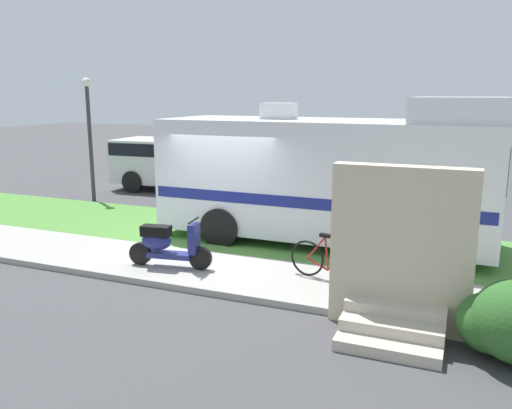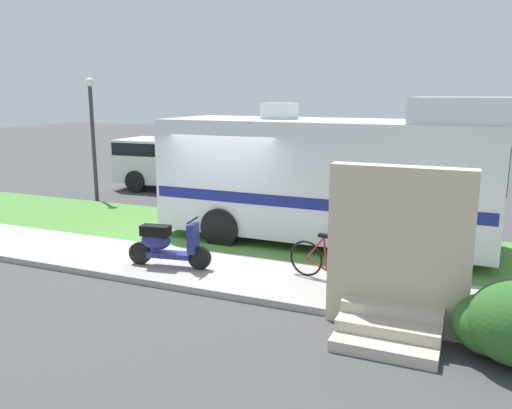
{
  "view_description": "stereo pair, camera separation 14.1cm",
  "coord_description": "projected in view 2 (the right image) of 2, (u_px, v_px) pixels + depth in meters",
  "views": [
    {
      "loc": [
        4.99,
        -9.63,
        3.38
      ],
      "look_at": [
        0.89,
        0.3,
        1.1
      ],
      "focal_mm": 36.7,
      "sensor_mm": 36.0,
      "label": 1
    },
    {
      "loc": [
        5.12,
        -9.57,
        3.38
      ],
      "look_at": [
        0.89,
        0.3,
        1.1
      ],
      "focal_mm": 36.7,
      "sensor_mm": 36.0,
      "label": 2
    }
  ],
  "objects": [
    {
      "name": "motorhome_rv",
      "position": [
        330.0,
        176.0,
        11.66
      ],
      "size": [
        7.36,
        2.7,
        3.32
      ],
      "color": "silver",
      "rests_on": "ground"
    },
    {
      "name": "pickup_truck_near",
      "position": [
        175.0,
        163.0,
        18.67
      ],
      "size": [
        5.18,
        2.33,
        1.79
      ],
      "color": "silver",
      "rests_on": "ground"
    },
    {
      "name": "bottle_green",
      "position": [
        417.0,
        286.0,
        8.75
      ],
      "size": [
        0.08,
        0.08,
        0.26
      ],
      "color": "#B2B2B7",
      "rests_on": "ground"
    },
    {
      "name": "ground_plane",
      "position": [
        213.0,
        254.0,
        11.28
      ],
      "size": [
        80.0,
        80.0,
        0.0
      ],
      "primitive_type": "plane",
      "color": "#424244"
    },
    {
      "name": "bicycle",
      "position": [
        334.0,
        261.0,
        9.18
      ],
      "size": [
        1.74,
        0.54,
        0.89
      ],
      "color": "black",
      "rests_on": "ground"
    },
    {
      "name": "sidewalk",
      "position": [
        184.0,
        268.0,
        10.19
      ],
      "size": [
        24.0,
        2.0,
        0.12
      ],
      "color": "#9E9B93",
      "rests_on": "ground"
    },
    {
      "name": "scooter",
      "position": [
        166.0,
        243.0,
        9.99
      ],
      "size": [
        1.67,
        0.56,
        0.97
      ],
      "color": "black",
      "rests_on": "ground"
    },
    {
      "name": "porch_steps",
      "position": [
        396.0,
        267.0,
        7.42
      ],
      "size": [
        2.0,
        1.26,
        2.4
      ],
      "color": "#BCB29E",
      "rests_on": "ground"
    },
    {
      "name": "street_lamp_post",
      "position": [
        92.0,
        126.0,
        16.38
      ],
      "size": [
        0.28,
        0.28,
        3.86
      ],
      "color": "#333338",
      "rests_on": "ground"
    },
    {
      "name": "bottle_spare",
      "position": [
        398.0,
        296.0,
        8.31
      ],
      "size": [
        0.07,
        0.07,
        0.25
      ],
      "color": "navy",
      "rests_on": "ground"
    },
    {
      "name": "grass_strip",
      "position": [
        242.0,
        235.0,
        12.62
      ],
      "size": [
        24.0,
        3.4,
        0.08
      ],
      "color": "#4C8438",
      "rests_on": "ground"
    }
  ]
}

